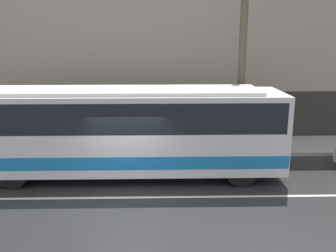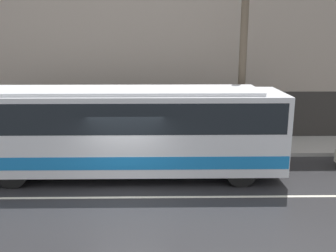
{
  "view_description": "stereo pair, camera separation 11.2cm",
  "coord_description": "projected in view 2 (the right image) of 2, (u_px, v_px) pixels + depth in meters",
  "views": [
    {
      "loc": [
        1.1,
        -11.13,
        5.11
      ],
      "look_at": [
        1.41,
        2.01,
        1.87
      ],
      "focal_mm": 40.0,
      "sensor_mm": 36.0,
      "label": 1
    },
    {
      "loc": [
        1.21,
        -11.13,
        5.11
      ],
      "look_at": [
        1.41,
        2.01,
        1.87
      ],
      "focal_mm": 40.0,
      "sensor_mm": 36.0,
      "label": 2
    }
  ],
  "objects": [
    {
      "name": "ground_plane",
      "position": [
        125.0,
        198.0,
        12.01
      ],
      "size": [
        60.0,
        60.0,
        0.0
      ],
      "primitive_type": "plane",
      "color": "#262628"
    },
    {
      "name": "building_facade",
      "position": [
        136.0,
        45.0,
        17.61
      ],
      "size": [
        60.0,
        0.35,
        9.57
      ],
      "color": "gray",
      "rests_on": "ground_plane"
    },
    {
      "name": "transit_bus",
      "position": [
        118.0,
        127.0,
        13.52
      ],
      "size": [
        11.81,
        2.61,
        3.23
      ],
      "color": "silver",
      "rests_on": "ground_plane"
    },
    {
      "name": "utility_pole_near",
      "position": [
        242.0,
        75.0,
        15.54
      ],
      "size": [
        0.31,
        0.31,
        6.54
      ],
      "color": "brown",
      "rests_on": "sidewalk"
    },
    {
      "name": "lane_stripe",
      "position": [
        125.0,
        197.0,
        12.01
      ],
      "size": [
        54.0,
        0.14,
        0.01
      ],
      "color": "beige",
      "rests_on": "ground_plane"
    },
    {
      "name": "pedestrian_waiting",
      "position": [
        87.0,
        126.0,
        17.65
      ],
      "size": [
        0.36,
        0.36,
        1.54
      ],
      "color": "maroon",
      "rests_on": "sidewalk"
    },
    {
      "name": "sidewalk",
      "position": [
        136.0,
        146.0,
        17.21
      ],
      "size": [
        60.0,
        2.76,
        0.16
      ],
      "color": "#A09E99",
      "rests_on": "ground_plane"
    }
  ]
}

